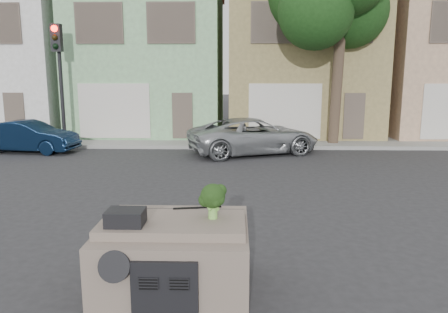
{
  "coord_description": "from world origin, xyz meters",
  "views": [
    {
      "loc": [
        0.84,
        -8.68,
        3.02
      ],
      "look_at": [
        0.58,
        0.5,
        1.3
      ],
      "focal_mm": 35.0,
      "sensor_mm": 36.0,
      "label": 1
    }
  ],
  "objects_px": {
    "navy_sedan": "(30,152)",
    "broccoli": "(213,201)",
    "traffic_signal": "(60,86)",
    "silver_pickup": "(254,154)"
  },
  "relations": [
    {
      "from": "navy_sedan",
      "to": "broccoli",
      "type": "relative_size",
      "value": 7.77
    },
    {
      "from": "traffic_signal",
      "to": "broccoli",
      "type": "height_order",
      "value": "traffic_signal"
    },
    {
      "from": "silver_pickup",
      "to": "broccoli",
      "type": "relative_size",
      "value": 10.27
    },
    {
      "from": "broccoli",
      "to": "traffic_signal",
      "type": "bearing_deg",
      "value": 119.23
    },
    {
      "from": "silver_pickup",
      "to": "traffic_signal",
      "type": "xyz_separation_m",
      "value": [
        -8.02,
        1.46,
        2.55
      ]
    },
    {
      "from": "navy_sedan",
      "to": "traffic_signal",
      "type": "height_order",
      "value": "traffic_signal"
    },
    {
      "from": "silver_pickup",
      "to": "traffic_signal",
      "type": "relative_size",
      "value": 0.99
    },
    {
      "from": "traffic_signal",
      "to": "broccoli",
      "type": "xyz_separation_m",
      "value": [
        7.03,
        -12.56,
        -1.19
      ]
    },
    {
      "from": "silver_pickup",
      "to": "navy_sedan",
      "type": "bearing_deg",
      "value": 68.62
    },
    {
      "from": "navy_sedan",
      "to": "traffic_signal",
      "type": "relative_size",
      "value": 0.75
    }
  ]
}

